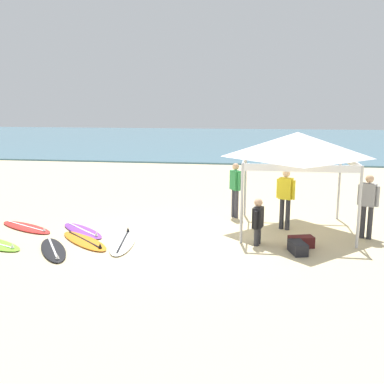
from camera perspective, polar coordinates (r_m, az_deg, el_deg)
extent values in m
plane|color=beige|center=(11.81, -1.15, -6.00)|extent=(80.00, 80.00, 0.00)
cube|color=teal|center=(43.90, 6.07, 6.71)|extent=(80.00, 36.00, 0.10)
cylinder|color=#B7B7BC|center=(11.28, 6.39, -1.51)|extent=(0.07, 0.07, 2.05)
cylinder|color=#B7B7BC|center=(11.54, 20.68, -1.88)|extent=(0.07, 0.07, 2.05)
cylinder|color=#B7B7BC|center=(14.07, 6.85, 1.04)|extent=(0.07, 0.07, 2.05)
cylinder|color=#B7B7BC|center=(14.28, 18.36, 0.69)|extent=(0.07, 0.07, 2.05)
cube|color=white|center=(11.15, 13.84, 2.98)|extent=(2.85, 0.03, 0.18)
cube|color=white|center=(13.97, 12.81, 4.64)|extent=(2.85, 0.03, 0.18)
cube|color=white|center=(12.52, 6.75, 4.11)|extent=(0.03, 2.85, 0.18)
cube|color=white|center=(12.76, 19.67, 3.66)|extent=(0.03, 2.85, 0.18)
pyramid|color=white|center=(12.51, 13.36, 5.90)|extent=(2.97, 2.97, 0.70)
ellipsoid|color=purple|center=(12.79, -13.88, -4.82)|extent=(1.86, 1.74, 0.07)
cube|color=white|center=(12.78, -13.89, -4.65)|extent=(1.31, 1.17, 0.01)
cone|color=white|center=(12.05, -12.17, -5.26)|extent=(0.09, 0.09, 0.12)
ellipsoid|color=black|center=(11.35, -17.39, -7.06)|extent=(1.51, 1.96, 0.07)
cube|color=white|center=(11.34, -17.40, -6.88)|extent=(0.94, 1.45, 0.01)
cone|color=white|center=(10.56, -16.90, -7.89)|extent=(0.09, 0.09, 0.12)
ellipsoid|color=white|center=(11.52, -8.84, -6.41)|extent=(0.87, 2.17, 0.07)
cube|color=black|center=(11.50, -8.84, -6.23)|extent=(0.30, 1.78, 0.01)
cone|color=black|center=(12.31, -8.22, -4.76)|extent=(0.09, 0.09, 0.12)
ellipsoid|color=red|center=(13.60, -20.53, -4.24)|extent=(2.13, 1.50, 0.07)
cube|color=white|center=(13.59, -20.54, -4.09)|extent=(1.60, 0.89, 0.01)
cone|color=white|center=(12.88, -18.45, -4.52)|extent=(0.09, 0.09, 0.12)
cone|color=white|center=(11.68, -22.06, -6.39)|extent=(0.09, 0.09, 0.12)
ellipsoid|color=orange|center=(11.84, -13.67, -6.10)|extent=(1.96, 1.86, 0.07)
cube|color=black|center=(11.83, -13.67, -5.92)|extent=(1.37, 1.25, 0.01)
cone|color=black|center=(11.06, -11.72, -6.73)|extent=(0.09, 0.09, 0.12)
cylinder|color=#383842|center=(14.02, 5.36, -1.40)|extent=(0.13, 0.13, 0.88)
cylinder|color=#383842|center=(13.87, 5.72, -1.55)|extent=(0.13, 0.13, 0.88)
cube|color=#2D8C47|center=(13.80, 5.60, 1.52)|extent=(0.38, 0.42, 0.60)
sphere|color=tan|center=(13.74, 5.63, 3.27)|extent=(0.21, 0.21, 0.21)
cylinder|color=#2D8C47|center=(14.00, 5.14, 1.59)|extent=(0.09, 0.09, 0.54)
cylinder|color=#2D8C47|center=(13.61, 6.07, 1.29)|extent=(0.09, 0.09, 0.54)
cylinder|color=#2D2D33|center=(12.54, 21.86, -3.70)|extent=(0.13, 0.13, 0.88)
cylinder|color=#2D2D33|center=(12.58, 21.06, -3.60)|extent=(0.13, 0.13, 0.88)
cube|color=gray|center=(12.40, 21.70, -0.34)|extent=(0.42, 0.36, 0.60)
sphere|color=tan|center=(12.33, 21.85, 1.59)|extent=(0.21, 0.21, 0.21)
cylinder|color=gray|center=(12.36, 22.73, -0.56)|extent=(0.09, 0.09, 0.54)
cylinder|color=gray|center=(12.46, 20.67, -0.31)|extent=(0.09, 0.09, 0.54)
cylinder|color=#2D2D33|center=(12.85, 11.44, -2.75)|extent=(0.13, 0.13, 0.88)
cylinder|color=#2D2D33|center=(12.79, 12.18, -2.86)|extent=(0.13, 0.13, 0.88)
cube|color=yellow|center=(12.66, 11.94, 0.45)|extent=(0.42, 0.36, 0.60)
sphere|color=beige|center=(12.59, 12.02, 2.35)|extent=(0.21, 0.21, 0.21)
cylinder|color=yellow|center=(12.76, 10.99, 0.47)|extent=(0.09, 0.09, 0.54)
cylinder|color=yellow|center=(12.58, 12.90, 0.24)|extent=(0.09, 0.09, 0.54)
cylinder|color=#2D2D33|center=(11.29, 8.28, -5.74)|extent=(0.13, 0.13, 0.45)
cylinder|color=#2D2D33|center=(11.46, 8.50, -5.49)|extent=(0.13, 0.13, 0.45)
cube|color=black|center=(11.25, 8.46, -3.25)|extent=(0.30, 0.40, 0.52)
sphere|color=tan|center=(11.16, 8.52, -1.33)|extent=(0.21, 0.21, 0.21)
cylinder|color=black|center=(11.04, 8.16, -3.63)|extent=(0.09, 0.09, 0.47)
cylinder|color=black|center=(11.47, 8.74, -3.07)|extent=(0.09, 0.09, 0.47)
cube|color=#4C1919|center=(11.41, 13.82, -6.22)|extent=(0.67, 0.48, 0.28)
cube|color=#232328|center=(10.94, 13.42, -6.97)|extent=(0.47, 0.66, 0.28)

